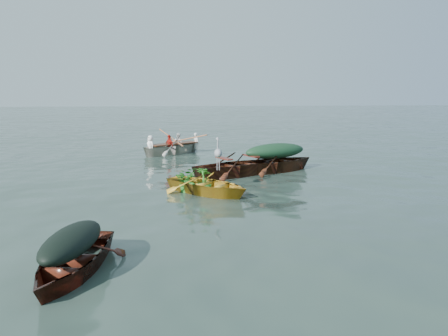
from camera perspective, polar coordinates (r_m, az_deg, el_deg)
The scene contains 13 objects.
ground at distance 10.71m, azimuth 5.22°, elevation -4.83°, with size 140.00×140.00×0.00m, color #2E4037.
yellow_dinghy at distance 11.82m, azimuth -2.23°, elevation -3.37°, with size 1.38×3.19×0.86m, color gold.
dark_covered_boat at distance 7.21m, azimuth -19.06°, elevation -12.87°, with size 1.17×3.15×0.75m, color #561C14.
green_tarp_boat at distance 15.09m, azimuth 6.66°, elevation -0.49°, with size 1.32×4.26×0.99m, color #552C14.
open_wooden_boat at distance 14.29m, azimuth 1.80°, elevation -1.02°, with size 1.35×4.35×1.01m, color #4E2813.
rowed_boat at distance 19.35m, azimuth -6.52°, elevation 1.84°, with size 1.19×3.96×0.93m, color beige.
dark_tarp_cover at distance 7.01m, azimuth -19.33°, elevation -8.52°, with size 0.64×1.73×0.40m, color black.
green_tarp_cover at distance 14.97m, azimuth 6.72°, elevation 2.35°, with size 0.73×2.34×0.52m, color #183C26.
thwart_benches at distance 14.19m, azimuth 1.81°, elevation 1.07°, with size 0.81×2.18×0.04m, color #521B13, non-canonical shape.
heron at distance 12.10m, azimuth -0.76°, elevation 1.25°, with size 0.28×0.40×0.92m, color #A1A3A9, non-canonical shape.
dinghy_weeds at distance 12.05m, azimuth -4.17°, elevation 0.42°, with size 0.70×0.90×0.60m, color #256A1B.
rowers at distance 19.25m, azimuth -6.57°, elevation 4.32°, with size 1.07×2.77×0.76m, color silver.
oars at distance 19.29m, azimuth -6.55°, elevation 3.29°, with size 2.60×0.60×0.06m, color #9D5D3B, non-canonical shape.
Camera 1 is at (-2.09, -10.14, 2.74)m, focal length 35.00 mm.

